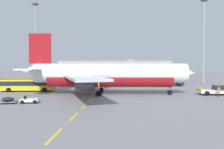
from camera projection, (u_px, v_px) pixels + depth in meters
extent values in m
plane|color=slate|center=(182.00, 86.00, 60.47)|extent=(400.00, 400.00, 0.00)
cube|color=yellow|center=(55.00, 136.00, 16.86)|extent=(0.24, 4.00, 0.01)
cube|color=yellow|center=(74.00, 116.00, 23.53)|extent=(0.24, 4.00, 0.01)
cube|color=yellow|center=(84.00, 107.00, 29.37)|extent=(0.24, 4.00, 0.01)
cube|color=yellow|center=(91.00, 100.00, 35.55)|extent=(0.24, 4.00, 0.01)
cube|color=yellow|center=(97.00, 94.00, 42.29)|extent=(0.24, 4.00, 0.01)
cube|color=yellow|center=(101.00, 91.00, 49.37)|extent=(0.24, 4.00, 0.01)
cube|color=yellow|center=(103.00, 88.00, 55.72)|extent=(0.24, 4.00, 0.01)
cube|color=yellow|center=(105.00, 86.00, 61.33)|extent=(0.24, 4.00, 0.01)
cube|color=yellow|center=(107.00, 84.00, 68.65)|extent=(0.24, 4.00, 0.01)
cube|color=yellow|center=(109.00, 82.00, 75.35)|extent=(0.24, 4.00, 0.01)
cube|color=yellow|center=(110.00, 81.00, 82.24)|extent=(0.24, 4.00, 0.01)
cube|color=yellow|center=(111.00, 80.00, 89.49)|extent=(0.24, 4.00, 0.01)
cube|color=yellow|center=(112.00, 79.00, 95.07)|extent=(0.24, 4.00, 0.01)
cube|color=yellow|center=(113.00, 79.00, 101.24)|extent=(0.24, 4.00, 0.01)
cube|color=yellow|center=(114.00, 78.00, 107.86)|extent=(0.24, 4.00, 0.01)
cube|color=#B21414|center=(98.00, 94.00, 43.80)|extent=(8.00, 0.40, 0.01)
cylinder|color=white|center=(110.00, 73.00, 42.06)|extent=(30.20, 4.71, 3.80)
cylinder|color=maroon|center=(110.00, 78.00, 42.10)|extent=(24.60, 4.24, 3.50)
cone|color=white|center=(186.00, 73.00, 41.64)|extent=(3.61, 3.83, 3.72)
cone|color=white|center=(32.00, 71.00, 42.49)|extent=(4.30, 3.36, 3.23)
cube|color=#192333|center=(181.00, 70.00, 41.64)|extent=(1.69, 2.90, 0.60)
cube|color=maroon|center=(40.00, 49.00, 42.29)|extent=(4.41, 0.49, 6.00)
cube|color=white|center=(43.00, 69.00, 45.65)|extent=(3.39, 6.49, 0.24)
cube|color=white|center=(30.00, 69.00, 39.26)|extent=(3.39, 6.49, 0.24)
cube|color=#B7BCC6|center=(95.00, 74.00, 50.68)|extent=(9.70, 17.66, 0.36)
cube|color=#B7BCC6|center=(83.00, 77.00, 33.70)|extent=(10.58, 17.59, 0.36)
cylinder|color=#4C4F54|center=(93.00, 81.00, 47.74)|extent=(3.26, 2.20, 2.10)
cylinder|color=black|center=(100.00, 81.00, 47.70)|extent=(0.17, 1.79, 1.79)
cylinder|color=#4C4F54|center=(85.00, 85.00, 36.75)|extent=(3.26, 2.20, 2.10)
cylinder|color=black|center=(94.00, 85.00, 36.71)|extent=(0.17, 1.79, 1.79)
cylinder|color=gray|center=(170.00, 86.00, 41.81)|extent=(0.28, 0.28, 2.67)
cylinder|color=black|center=(170.00, 92.00, 41.86)|extent=(1.00, 0.31, 0.99)
cylinder|color=gray|center=(101.00, 84.00, 44.80)|extent=(0.28, 0.28, 2.61)
cylinder|color=black|center=(101.00, 90.00, 45.20)|extent=(1.11, 0.38, 1.10)
cylinder|color=black|center=(101.00, 91.00, 44.50)|extent=(1.11, 0.38, 1.10)
cylinder|color=gray|center=(99.00, 86.00, 39.61)|extent=(0.28, 0.28, 2.61)
cylinder|color=black|center=(99.00, 93.00, 40.00)|extent=(1.11, 0.38, 1.10)
cylinder|color=black|center=(99.00, 94.00, 39.30)|extent=(1.11, 0.38, 1.10)
cube|color=silver|center=(214.00, 91.00, 41.60)|extent=(6.01, 2.82, 0.60)
cube|color=#192333|center=(220.00, 88.00, 41.51)|extent=(2.41, 2.14, 0.90)
cube|color=yellow|center=(201.00, 89.00, 41.75)|extent=(0.71, 2.52, 0.24)
sphere|color=orange|center=(220.00, 85.00, 41.49)|extent=(0.16, 0.16, 0.16)
cylinder|color=black|center=(207.00, 93.00, 40.33)|extent=(0.90, 0.40, 0.90)
cylinder|color=black|center=(202.00, 92.00, 43.13)|extent=(0.90, 0.40, 0.90)
cylinder|color=black|center=(221.00, 92.00, 42.89)|extent=(0.90, 0.40, 0.90)
cube|color=yellow|center=(27.00, 84.00, 47.72)|extent=(12.24, 4.14, 2.70)
cube|color=#192333|center=(27.00, 83.00, 47.71)|extent=(11.29, 4.06, 1.00)
cube|color=black|center=(27.00, 79.00, 47.67)|extent=(12.26, 4.16, 0.20)
cylinder|color=black|center=(47.00, 88.00, 49.36)|extent=(1.03, 0.44, 1.00)
cylinder|color=black|center=(44.00, 90.00, 46.67)|extent=(1.03, 0.44, 1.00)
cylinder|color=black|center=(14.00, 89.00, 48.88)|extent=(1.03, 0.44, 1.00)
cylinder|color=black|center=(9.00, 90.00, 46.19)|extent=(1.03, 0.44, 1.00)
cube|color=black|center=(171.00, 83.00, 62.59)|extent=(7.25, 5.62, 0.60)
cube|color=gray|center=(179.00, 81.00, 61.27)|extent=(3.22, 3.19, 1.10)
cube|color=#192333|center=(183.00, 80.00, 60.63)|extent=(1.03, 1.69, 0.64)
cube|color=#B7BCC6|center=(168.00, 78.00, 63.09)|extent=(5.32, 4.48, 2.10)
cylinder|color=black|center=(180.00, 84.00, 62.35)|extent=(0.97, 0.73, 0.96)
cylinder|color=black|center=(178.00, 85.00, 60.35)|extent=(0.97, 0.73, 0.96)
cylinder|color=black|center=(165.00, 83.00, 64.84)|extent=(0.97, 0.73, 0.96)
cylinder|color=black|center=(163.00, 84.00, 62.85)|extent=(0.97, 0.73, 0.96)
cube|color=silver|center=(30.00, 100.00, 32.14)|extent=(2.83, 1.91, 0.44)
cube|color=black|center=(25.00, 98.00, 32.03)|extent=(0.35, 1.12, 0.56)
cylinder|color=black|center=(37.00, 100.00, 32.98)|extent=(0.59, 0.29, 0.56)
cylinder|color=black|center=(35.00, 102.00, 31.59)|extent=(0.59, 0.29, 0.56)
cylinder|color=black|center=(25.00, 101.00, 32.71)|extent=(0.59, 0.29, 0.56)
cylinder|color=black|center=(22.00, 102.00, 31.32)|extent=(0.59, 0.29, 0.56)
cube|color=slate|center=(8.00, 102.00, 31.69)|extent=(2.66, 1.96, 0.12)
ellipsoid|color=black|center=(8.00, 99.00, 31.68)|extent=(2.03, 1.55, 0.64)
cylinder|color=black|center=(10.00, 101.00, 32.36)|extent=(0.46, 0.23, 0.44)
cylinder|color=black|center=(6.00, 103.00, 31.03)|extent=(0.46, 0.23, 0.44)
cylinder|color=#191E38|center=(219.00, 95.00, 38.89)|extent=(0.16, 0.16, 0.88)
cylinder|color=#191E38|center=(219.00, 94.00, 39.10)|extent=(0.16, 0.16, 0.88)
cube|color=orange|center=(219.00, 90.00, 38.97)|extent=(0.37, 0.56, 0.66)
cube|color=silver|center=(219.00, 90.00, 38.97)|extent=(0.38, 0.57, 0.06)
sphere|color=beige|center=(219.00, 88.00, 38.95)|extent=(0.24, 0.24, 0.24)
cylinder|color=orange|center=(220.00, 90.00, 38.66)|extent=(0.09, 0.09, 0.59)
cylinder|color=orange|center=(218.00, 90.00, 39.27)|extent=(0.09, 0.09, 0.59)
cylinder|color=slate|center=(36.00, 81.00, 76.62)|extent=(0.70, 0.70, 0.60)
cylinder|color=#9EA0A5|center=(35.00, 44.00, 76.15)|extent=(0.36, 0.36, 27.85)
cube|color=#3F3F44|center=(35.00, 4.00, 75.66)|extent=(1.80, 1.80, 0.50)
cylinder|color=slate|center=(203.00, 83.00, 68.26)|extent=(0.70, 0.70, 0.60)
cylinder|color=#9EA0A5|center=(204.00, 43.00, 67.80)|extent=(0.36, 0.36, 26.65)
cube|color=#3F3F44|center=(205.00, 0.00, 67.33)|extent=(1.80, 1.80, 0.50)
cube|color=#9E998E|center=(115.00, 67.00, 187.18)|extent=(96.06, 18.60, 10.75)
cube|color=#192333|center=(114.00, 67.00, 177.82)|extent=(88.38, 0.12, 3.87)
cube|color=gray|center=(131.00, 60.00, 186.12)|extent=(6.00, 5.00, 1.60)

